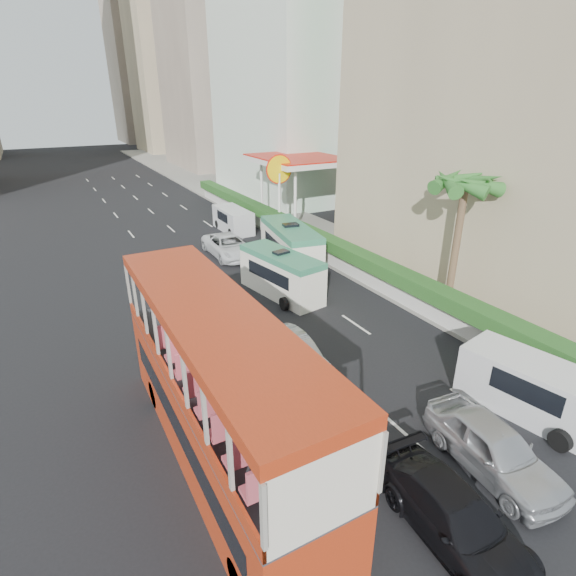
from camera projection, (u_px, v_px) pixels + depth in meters
ground_plane at (377, 398)px, 16.39m from camera, size 200.00×200.00×0.00m
double_decker_bus at (218, 389)px, 12.72m from camera, size 2.50×11.00×5.06m
car_silver_lane_a at (290, 374)px, 17.79m from camera, size 1.89×4.89×1.59m
car_silver_lane_b at (488, 467)px, 13.35m from camera, size 2.24×4.65×1.53m
car_black at (452, 537)px, 11.26m from camera, size 2.16×4.71×1.34m
van_asset at (229, 256)px, 30.90m from camera, size 2.37×5.14×1.43m
minibus_near at (281, 274)px, 24.47m from camera, size 2.66×5.63×2.40m
minibus_far at (291, 247)px, 28.17m from camera, size 3.11×6.47×2.75m
panel_van_near at (536, 390)px, 15.27m from camera, size 2.84×5.13×1.94m
panel_van_far at (233, 220)px, 36.23m from camera, size 1.83×4.53×1.81m
sidewalk at (277, 217)px, 40.44m from camera, size 6.00×120.00×0.18m
kerb_wall at (316, 249)px, 30.12m from camera, size 0.30×44.00×1.00m
hedge at (316, 237)px, 29.78m from camera, size 1.10×44.00×0.70m
palm_tree at (456, 248)px, 21.73m from camera, size 0.36×0.36×6.40m
shell_station at (298, 190)px, 38.22m from camera, size 6.50×8.00×5.50m
tower_far_a at (169, 24)px, 81.10m from camera, size 14.00×14.00×44.00m
tower_far_b at (143, 47)px, 99.56m from camera, size 14.00×14.00×40.00m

